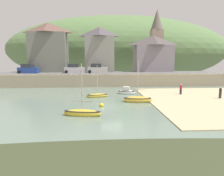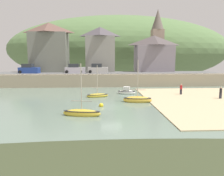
{
  "view_description": "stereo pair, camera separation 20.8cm",
  "coord_description": "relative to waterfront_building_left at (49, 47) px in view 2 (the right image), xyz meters",
  "views": [
    {
      "loc": [
        -1.45,
        -24.76,
        5.83
      ],
      "look_at": [
        0.36,
        5.13,
        1.42
      ],
      "focal_mm": 34.42,
      "sensor_mm": 36.0,
      "label": 1
    },
    {
      "loc": [
        -1.24,
        -24.78,
        5.83
      ],
      "look_at": [
        0.36,
        5.13,
        1.42
      ],
      "focal_mm": 34.42,
      "sensor_mm": 36.0,
      "label": 2
    }
  ],
  "objects": [
    {
      "name": "ground",
      "position": [
        14.14,
        -34.76,
        -7.78
      ],
      "size": [
        48.0,
        41.0,
        0.61
      ],
      "color": "slate"
    },
    {
      "name": "quay_seawall",
      "position": [
        12.74,
        -7.7,
        -6.59
      ],
      "size": [
        48.0,
        9.4,
        2.4
      ],
      "color": "gray",
      "rests_on": "ground"
    },
    {
      "name": "hillside_backdrop",
      "position": [
        18.65,
        30.0,
        0.31
      ],
      "size": [
        80.0,
        44.0,
        23.58
      ],
      "color": "#5B7C48",
      "rests_on": "ground"
    },
    {
      "name": "waterfront_building_left",
      "position": [
        0.0,
        0.0,
        0.0
      ],
      "size": [
        8.32,
        6.01,
        10.93
      ],
      "color": "slate",
      "rests_on": "ground"
    },
    {
      "name": "waterfront_building_centre",
      "position": [
        11.45,
        0.0,
        -0.42
      ],
      "size": [
        6.76,
        5.35,
        10.07
      ],
      "color": "gray",
      "rests_on": "ground"
    },
    {
      "name": "waterfront_building_right",
      "position": [
        23.91,
        0.0,
        -1.36
      ],
      "size": [
        8.76,
        5.82,
        8.23
      ],
      "color": "gray",
      "rests_on": "ground"
    },
    {
      "name": "church_with_spire",
      "position": [
        25.69,
        4.0,
        2.14
      ],
      "size": [
        3.0,
        3.0,
        14.9
      ],
      "color": "gray",
      "rests_on": "ground"
    },
    {
      "name": "sailboat_nearest_shore",
      "position": [
        9.61,
        -29.16,
        -7.65
      ],
      "size": [
        3.94,
        1.65,
        5.36
      ],
      "rotation": [
        0.0,
        0.0,
        -0.18
      ],
      "color": "gold",
      "rests_on": "ground"
    },
    {
      "name": "rowboat_small_beached",
      "position": [
        15.55,
        -16.89,
        -7.62
      ],
      "size": [
        3.01,
        1.82,
        1.32
      ],
      "rotation": [
        0.0,
        0.0,
        -0.23
      ],
      "color": "white",
      "rests_on": "ground"
    },
    {
      "name": "dinghy_open_wooden",
      "position": [
        16.22,
        -23.04,
        -7.62
      ],
      "size": [
        3.83,
        1.78,
        5.66
      ],
      "rotation": [
        0.0,
        0.0,
        -0.14
      ],
      "color": "gold",
      "rests_on": "ground"
    },
    {
      "name": "fishing_boat_green",
      "position": [
        11.02,
        -19.18,
        -7.71
      ],
      "size": [
        3.33,
        1.79,
        4.76
      ],
      "rotation": [
        0.0,
        0.0,
        0.21
      ],
      "color": "gold",
      "rests_on": "ground"
    },
    {
      "name": "parked_car_near_slipway",
      "position": [
        -3.35,
        -4.5,
        -4.74
      ],
      "size": [
        4.24,
        2.07,
        1.95
      ],
      "rotation": [
        0.0,
        0.0,
        -0.09
      ],
      "color": "navy",
      "rests_on": "ground"
    },
    {
      "name": "parked_car_by_wall",
      "position": [
        6.13,
        -4.5,
        -4.74
      ],
      "size": [
        4.16,
        1.86,
        1.95
      ],
      "rotation": [
        0.0,
        0.0,
        -0.04
      ],
      "color": "#B6B2BE",
      "rests_on": "ground"
    },
    {
      "name": "parked_car_end_of_row",
      "position": [
        10.94,
        -4.5,
        -4.74
      ],
      "size": [
        4.24,
        2.07,
        1.95
      ],
      "rotation": [
        0.0,
        0.0,
        -0.09
      ],
      "color": "#B9B8B6",
      "rests_on": "ground"
    },
    {
      "name": "person_on_slipway",
      "position": [
        23.73,
        -18.33,
        -6.96
      ],
      "size": [
        0.34,
        0.34,
        1.62
      ],
      "color": "#282833",
      "rests_on": "ground"
    },
    {
      "name": "person_near_water",
      "position": [
        27.97,
        -21.78,
        -6.96
      ],
      "size": [
        0.34,
        0.34,
        1.62
      ],
      "color": "#282833",
      "rests_on": "ground"
    },
    {
      "name": "mooring_buoy",
      "position": [
        11.55,
        -25.35,
        -7.79
      ],
      "size": [
        0.53,
        0.53,
        0.53
      ],
      "color": "yellow",
      "rests_on": "ground"
    }
  ]
}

